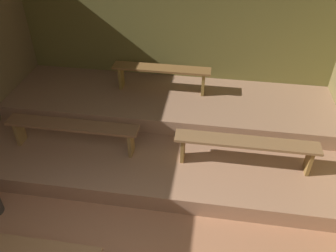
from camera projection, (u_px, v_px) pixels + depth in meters
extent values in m
cube|color=#A26B4B|center=(156.00, 176.00, 5.42)|extent=(6.57, 5.22, 0.08)
cube|color=brown|center=(176.00, 34.00, 6.33)|extent=(6.57, 0.06, 2.78)
cube|color=#9D7255|center=(164.00, 137.00, 5.91)|extent=(5.77, 2.92, 0.27)
cube|color=#997155|center=(170.00, 102.00, 6.28)|extent=(5.77, 1.56, 0.27)
cube|color=brown|center=(33.00, 250.00, 3.83)|extent=(1.52, 0.28, 0.04)
cube|color=brown|center=(72.00, 125.00, 5.23)|extent=(2.06, 0.28, 0.04)
cube|color=olive|center=(20.00, 132.00, 5.48)|extent=(0.05, 0.22, 0.42)
cube|color=olive|center=(131.00, 143.00, 5.26)|extent=(0.05, 0.22, 0.42)
cube|color=brown|center=(247.00, 142.00, 4.91)|extent=(2.06, 0.28, 0.04)
cube|color=brown|center=(183.00, 148.00, 5.16)|extent=(0.05, 0.22, 0.42)
cube|color=brown|center=(309.00, 160.00, 4.94)|extent=(0.05, 0.22, 0.42)
cube|color=brown|center=(161.00, 68.00, 6.11)|extent=(1.75, 0.28, 0.04)
cube|color=brown|center=(121.00, 77.00, 6.34)|extent=(0.05, 0.22, 0.42)
cube|color=brown|center=(203.00, 83.00, 6.16)|extent=(0.05, 0.22, 0.42)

